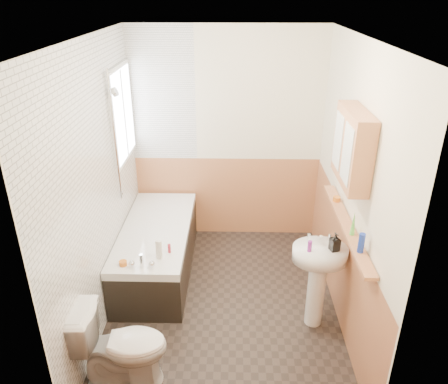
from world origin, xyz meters
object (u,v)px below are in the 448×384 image
Objects in this scene: toilet at (122,346)px; sink at (318,270)px; pine_shelf at (346,225)px; bathtub at (157,249)px; medicine_cabinet at (352,147)px.

toilet is 0.76× the size of sink.
toilet is at bearing -158.13° from pine_shelf.
sink is (1.60, 0.70, 0.24)m from toilet.
bathtub is at bearing -3.04° from toilet.
medicine_cabinet reaches higher than bathtub.
toilet is 0.47× the size of pine_shelf.
bathtub is at bearing 157.72° from medicine_cabinet.
sink is 1.14m from medicine_cabinet.
bathtub is at bearing 150.22° from sink.
pine_shelf is (1.80, 0.72, 0.69)m from toilet.
toilet is at bearing -157.12° from medicine_cabinet.
medicine_cabinet is (1.74, -0.71, 1.42)m from bathtub.
medicine_cabinet reaches higher than toilet.
pine_shelf is 2.33× the size of medicine_cabinet.
sink is 0.61× the size of pine_shelf.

